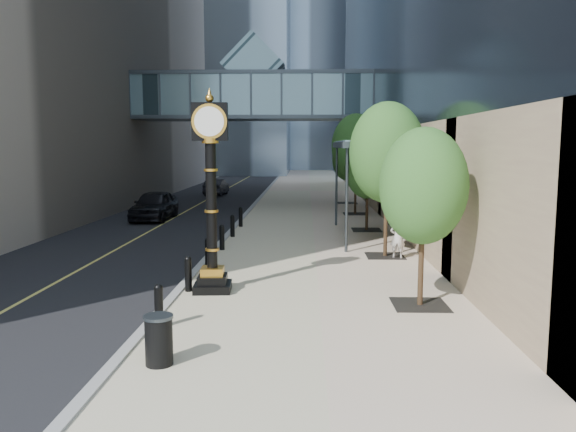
% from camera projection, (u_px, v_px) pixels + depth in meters
% --- Properties ---
extents(ground, '(320.00, 320.00, 0.00)m').
position_uv_depth(ground, '(275.00, 347.00, 11.71)').
color(ground, gray).
rests_on(ground, ground).
extents(road, '(8.00, 180.00, 0.02)m').
position_uv_depth(road, '(223.00, 191.00, 51.60)').
color(road, black).
rests_on(road, ground).
extents(sidewalk, '(8.00, 180.00, 0.06)m').
position_uv_depth(sidewalk, '(310.00, 191.00, 51.34)').
color(sidewalk, '#C0B694').
rests_on(sidewalk, ground).
extents(curb, '(0.25, 180.00, 0.07)m').
position_uv_depth(curb, '(267.00, 191.00, 51.47)').
color(curb, gray).
rests_on(curb, ground).
extents(distant_tower_c, '(22.00, 22.00, 65.00)m').
position_uv_depth(distant_tower_c, '(277.00, 19.00, 126.83)').
color(distant_tower_c, '#AAC2D7').
rests_on(distant_tower_c, ground).
extents(skywalk, '(17.00, 4.20, 5.80)m').
position_uv_depth(skywalk, '(254.00, 94.00, 38.61)').
color(skywalk, '#466770').
rests_on(skywalk, ground).
extents(entrance_canopy, '(3.00, 8.00, 4.38)m').
position_uv_depth(entrance_canopy, '(370.00, 145.00, 24.96)').
color(entrance_canopy, '#383F44').
rests_on(entrance_canopy, ground).
extents(bollard_row, '(0.20, 16.20, 0.90)m').
position_uv_depth(bollard_row, '(215.00, 246.00, 20.66)').
color(bollard_row, black).
rests_on(bollard_row, sidewalk).
extents(street_trees, '(2.92, 28.23, 6.01)m').
position_uv_depth(street_trees, '(367.00, 156.00, 27.28)').
color(street_trees, black).
rests_on(street_trees, sidewalk).
extents(street_clock, '(1.10, 1.10, 5.51)m').
position_uv_depth(street_clock, '(211.00, 208.00, 15.69)').
color(street_clock, black).
rests_on(street_clock, sidewalk).
extents(trash_bin, '(0.64, 0.64, 0.90)m').
position_uv_depth(trash_bin, '(159.00, 342.00, 10.57)').
color(trash_bin, black).
rests_on(trash_bin, sidewalk).
extents(pedestrian, '(0.66, 0.55, 1.54)m').
position_uv_depth(pedestrian, '(398.00, 238.00, 20.53)').
color(pedestrian, beige).
rests_on(pedestrian, sidewalk).
extents(car_near, '(1.95, 4.82, 1.64)m').
position_uv_depth(car_near, '(154.00, 205.00, 31.60)').
color(car_near, black).
rests_on(car_near, road).
extents(car_far, '(1.63, 4.19, 1.36)m').
position_uv_depth(car_far, '(216.00, 187.00, 47.26)').
color(car_far, black).
rests_on(car_far, road).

